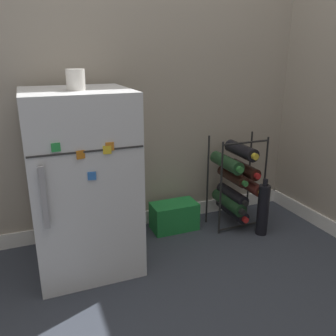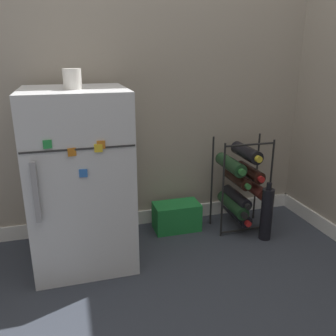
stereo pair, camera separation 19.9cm
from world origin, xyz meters
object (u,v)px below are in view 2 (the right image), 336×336
(wine_rack, at_px, (240,184))
(loose_bottle_floor, at_px, (267,214))
(fridge_top_cup, at_px, (72,79))
(soda_box, at_px, (177,216))
(mini_fridge, at_px, (80,179))

(wine_rack, height_order, loose_bottle_floor, wine_rack)
(wine_rack, distance_m, fridge_top_cup, 1.18)
(wine_rack, xyz_separation_m, soda_box, (-0.39, 0.08, -0.21))
(mini_fridge, distance_m, fridge_top_cup, 0.51)
(wine_rack, distance_m, loose_bottle_floor, 0.24)
(wine_rack, bearing_deg, soda_box, 168.06)
(fridge_top_cup, distance_m, loose_bottle_floor, 1.32)
(soda_box, distance_m, fridge_top_cup, 1.07)
(soda_box, height_order, fridge_top_cup, fridge_top_cup)
(mini_fridge, distance_m, soda_box, 0.70)
(mini_fridge, xyz_separation_m, fridge_top_cup, (-0.00, -0.06, 0.50))
(mini_fridge, relative_size, fridge_top_cup, 9.80)
(soda_box, xyz_separation_m, fridge_top_cup, (-0.58, -0.22, 0.87))
(soda_box, bearing_deg, loose_bottle_floor, -28.90)
(soda_box, relative_size, loose_bottle_floor, 0.80)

